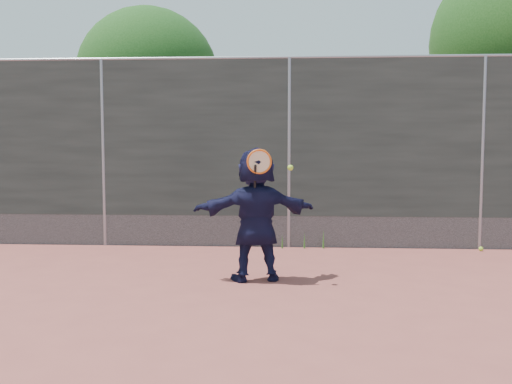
{
  "coord_description": "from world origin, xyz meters",
  "views": [
    {
      "loc": [
        0.02,
        -5.56,
        1.64
      ],
      "look_at": [
        -0.39,
        1.23,
        1.07
      ],
      "focal_mm": 40.0,
      "sensor_mm": 36.0,
      "label": 1
    }
  ],
  "objects": [
    {
      "name": "ground",
      "position": [
        0.0,
        0.0,
        0.0
      ],
      "size": [
        80.0,
        80.0,
        0.0
      ],
      "primitive_type": "plane",
      "color": "#9E4C42",
      "rests_on": "ground"
    },
    {
      "name": "player",
      "position": [
        -0.39,
        1.23,
        0.8
      ],
      "size": [
        1.56,
        0.8,
        1.61
      ],
      "primitive_type": "imported",
      "rotation": [
        0.0,
        0.0,
        3.37
      ],
      "color": "#131434",
      "rests_on": "ground"
    },
    {
      "name": "ball_ground",
      "position": [
        2.97,
        3.32,
        0.03
      ],
      "size": [
        0.07,
        0.07,
        0.07
      ],
      "primitive_type": "sphere",
      "color": "#ABE232",
      "rests_on": "ground"
    },
    {
      "name": "fence",
      "position": [
        -0.0,
        3.5,
        1.58
      ],
      "size": [
        20.0,
        0.06,
        3.03
      ],
      "color": "#38423D",
      "rests_on": "ground"
    },
    {
      "name": "swing_action",
      "position": [
        -0.31,
        1.03,
        1.42
      ],
      "size": [
        0.54,
        0.13,
        0.51
      ],
      "color": "#E25D15",
      "rests_on": "ground"
    },
    {
      "name": "tree_left",
      "position": [
        -2.85,
        6.55,
        2.94
      ],
      "size": [
        3.15,
        3.0,
        4.53
      ],
      "color": "#382314",
      "rests_on": "ground"
    },
    {
      "name": "weed_clump",
      "position": [
        0.29,
        3.38,
        0.13
      ],
      "size": [
        0.68,
        0.07,
        0.3
      ],
      "color": "#387226",
      "rests_on": "ground"
    }
  ]
}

